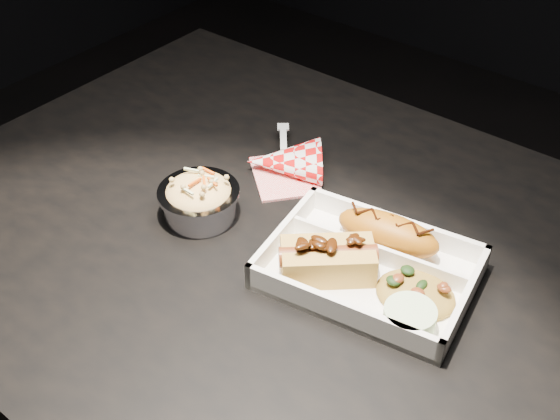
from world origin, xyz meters
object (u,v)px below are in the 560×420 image
(fried_pastry, at_px, (388,233))
(dining_table, at_px, (322,304))
(hotdog, at_px, (328,258))
(napkin_fork, at_px, (284,162))
(foil_coleslaw_cup, at_px, (199,197))
(food_tray, at_px, (369,271))

(fried_pastry, bearing_deg, dining_table, -134.55)
(hotdog, relative_size, napkin_fork, 0.76)
(dining_table, distance_m, fried_pastry, 0.15)
(hotdog, bearing_deg, dining_table, 87.94)
(dining_table, xyz_separation_m, foil_coleslaw_cup, (-0.18, -0.04, 0.12))
(dining_table, height_order, food_tray, food_tray)
(hotdog, bearing_deg, food_tray, -1.26)
(fried_pastry, relative_size, hotdog, 1.11)
(food_tray, bearing_deg, dining_table, 173.29)
(food_tray, xyz_separation_m, hotdog, (-0.04, -0.03, 0.02))
(foil_coleslaw_cup, bearing_deg, food_tray, 9.72)
(hotdog, bearing_deg, napkin_fork, 100.25)
(dining_table, distance_m, napkin_fork, 0.22)
(fried_pastry, height_order, napkin_fork, napkin_fork)
(hotdog, xyz_separation_m, foil_coleslaw_cup, (-0.21, -0.01, -0.00))
(foil_coleslaw_cup, distance_m, napkin_fork, 0.16)
(food_tray, xyz_separation_m, foil_coleslaw_cup, (-0.25, -0.04, 0.02))
(dining_table, distance_m, hotdog, 0.13)
(food_tray, distance_m, hotdog, 0.06)
(fried_pastry, distance_m, hotdog, 0.09)
(food_tray, bearing_deg, hotdog, -149.23)
(fried_pastry, xyz_separation_m, hotdog, (-0.03, -0.09, 0.00))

